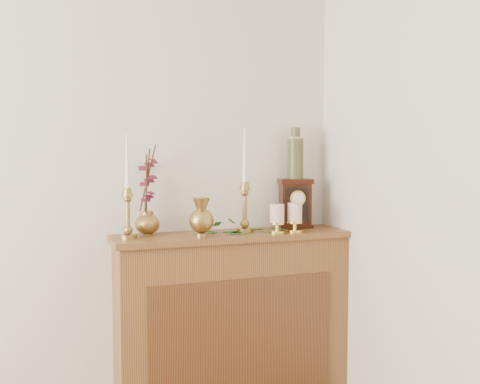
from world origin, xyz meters
name	(u,v)px	position (x,y,z in m)	size (l,w,h in m)	color
console_shelf	(233,326)	(1.40, 2.10, 0.44)	(1.24, 0.34, 0.93)	brown
candlestick_left	(128,205)	(0.86, 2.08, 1.09)	(0.08, 0.08, 0.50)	olive
candlestick_center	(245,198)	(1.46, 2.10, 1.11)	(0.09, 0.09, 0.54)	olive
bud_vase	(201,218)	(1.20, 2.00, 1.03)	(0.12, 0.12, 0.19)	olive
ginger_jar	(148,194)	(0.98, 2.19, 1.13)	(0.18, 0.20, 0.46)	olive
pillar_candle_left	(295,216)	(1.71, 2.00, 1.02)	(0.08, 0.08, 0.16)	#E3C04F
pillar_candle_right	(277,217)	(1.60, 2.00, 1.01)	(0.08, 0.08, 0.16)	#E3C04F
ivy_garland	(243,230)	(1.46, 2.10, 0.94)	(0.39, 0.18, 0.08)	#2C6827
mantel_clock	(295,204)	(1.79, 2.17, 1.06)	(0.20, 0.16, 0.27)	black
ceramic_vase	(295,156)	(1.79, 2.17, 1.33)	(0.09, 0.09, 0.28)	#1B3629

